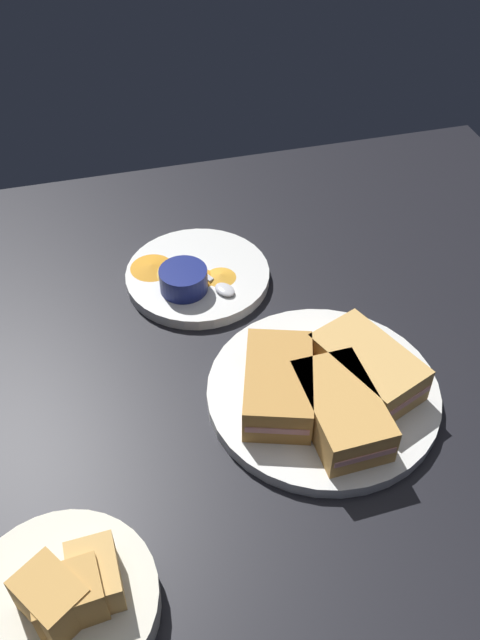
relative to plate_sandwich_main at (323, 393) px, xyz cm
name	(u,v)px	position (x,y,z in cm)	size (l,w,h in cm)	color
ground_plane	(274,409)	(0.92, 5.67, -2.30)	(110.00, 110.00, 3.00)	black
plate_sandwich_main	(323,393)	(0.00, 0.00, 0.00)	(27.63, 27.63, 1.60)	silver
sandwich_half_near	(282,384)	(0.02, 5.25, 3.20)	(14.78, 11.28, 4.80)	#C68C42
sandwich_half_far	(341,410)	(-5.25, 0.02, 3.20)	(13.48, 8.02, 4.80)	tan
sandwich_half_extra	(367,367)	(-0.02, -5.25, 3.20)	(14.91, 11.90, 4.80)	tan
ramekin_dark_sauce	(377,374)	(-0.99, -6.14, 2.73)	(6.33, 6.33, 3.58)	#0C144C
spoon_by_dark_ramekin	(332,388)	(-0.46, -0.94, 1.16)	(2.52, 9.95, 0.80)	silver
plate_chips_companion	(198,276)	(24.82, 9.85, 0.00)	(20.31, 20.31, 1.60)	silver
ramekin_light_gravy	(183,279)	(21.77, 12.39, 2.55)	(6.57, 6.57, 3.22)	navy
spoon_by_gravy_ramekin	(218,285)	(20.85, 7.76, 1.16)	(9.41, 5.93, 0.80)	silver
plantain_chip_scatter	(178,271)	(25.23, 12.54, 1.10)	(11.48, 15.94, 0.60)	orange
bread_basket_rear	(64,602)	(-18.39, 31.48, 1.67)	(17.97, 17.97, 7.70)	silver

